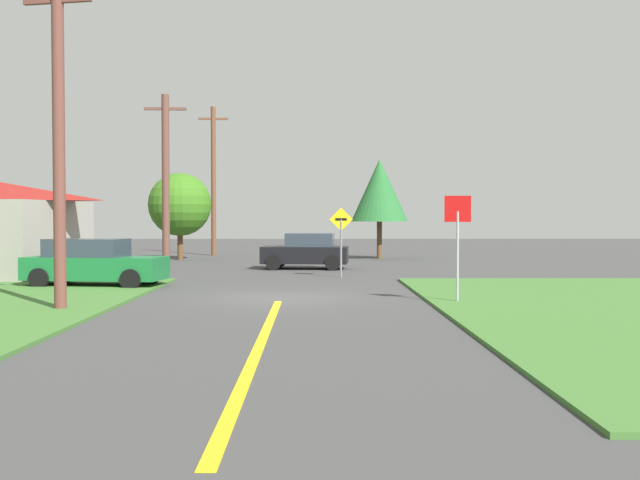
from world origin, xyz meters
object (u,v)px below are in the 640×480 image
Objects in this scene: direction_sign at (341,234)px; pine_tree_center at (180,205)px; car_approaching_junction at (306,251)px; utility_pole_far at (213,179)px; parked_car_near_building at (93,263)px; utility_pole_near at (59,139)px; utility_pole_mid at (166,181)px; stop_sign at (458,229)px; oak_tree_left at (380,190)px.

direction_sign is 0.57× the size of pine_tree_center.
utility_pole_far reaches higher than car_approaching_junction.
utility_pole_near is at bearing -72.42° from parked_car_near_building.
utility_pole_far is at bearing 75.83° from pine_tree_center.
direction_sign is (7.42, -3.29, -2.21)m from utility_pole_mid.
stop_sign is 1.08× the size of direction_sign.
utility_pole_far is 10.60m from oak_tree_left.
utility_pole_far is 18.72m from direction_sign.
parked_car_near_building is (-11.26, 4.98, -1.23)m from stop_sign.
utility_pole_near is (-5.96, -15.38, 3.48)m from car_approaching_junction.
oak_tree_left reaches higher than parked_car_near_building.
direction_sign is (7.36, 10.45, -2.59)m from utility_pole_near.
utility_pole_far is at bearing 89.09° from utility_pole_mid.
parked_car_near_building is 1.00× the size of pine_tree_center.
direction_sign is 14.92m from pine_tree_center.
car_approaching_junction is at bearing -66.29° from stop_sign.
stop_sign is 0.35× the size of utility_pole_near.
stop_sign is at bearing 112.03° from car_approaching_junction.
stop_sign reaches higher than direction_sign.
direction_sign is 13.58m from oak_tree_left.
utility_pole_mid reaches higher than pine_tree_center.
utility_pole_near reaches higher than oak_tree_left.
utility_pole_far is (0.22, 13.74, 0.76)m from utility_pole_mid.
car_approaching_junction is 0.44× the size of utility_pole_far.
parked_car_near_building is 9.36m from direction_sign.
car_approaching_junction is 0.71× the size of oak_tree_left.
utility_pole_near reaches higher than car_approaching_junction.
utility_pole_near reaches higher than direction_sign.
oak_tree_left is at bearing 44.43° from utility_pole_mid.
direction_sign reaches higher than parked_car_near_building.
pine_tree_center is (-0.99, 8.96, -0.86)m from utility_pole_mid.
utility_pole_near reaches higher than utility_pole_mid.
utility_pole_near is at bearing -87.34° from pine_tree_center.
oak_tree_left is (9.83, -3.88, -0.81)m from utility_pole_far.
oak_tree_left is 1.18× the size of pine_tree_center.
car_approaching_junction is at bearing 15.20° from utility_pole_mid.
utility_pole_near reaches higher than stop_sign.
pine_tree_center is at bearing -175.36° from oak_tree_left.
direction_sign is at bearing -23.88° from utility_pole_mid.
oak_tree_left is (11.07, 17.10, 3.04)m from parked_car_near_building.
oak_tree_left is 11.11m from pine_tree_center.
utility_pole_mid is 2.80× the size of direction_sign.
utility_pole_mid reaches higher than direction_sign.
stop_sign is 10.53m from utility_pole_near.
stop_sign is 22.15m from oak_tree_left.
car_approaching_junction is 9.64m from oak_tree_left.
utility_pole_near is (-10.18, -1.52, 2.25)m from stop_sign.
stop_sign is 0.61× the size of pine_tree_center.
car_approaching_junction is 10.38m from pine_tree_center.
oak_tree_left is at bearing 67.06° from utility_pole_near.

